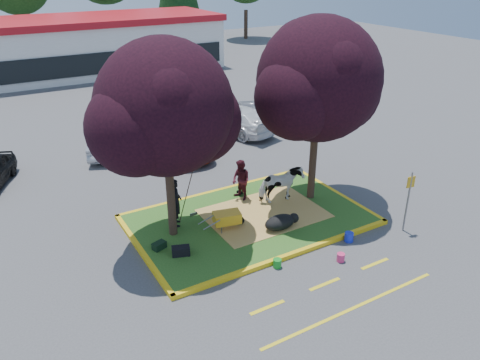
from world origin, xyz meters
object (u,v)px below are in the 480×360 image
cow (281,185)px  car_silver (107,141)px  wheelbarrow (227,218)px  bucket_blue (349,237)px  calf (280,222)px  handler (176,202)px  sign_post (409,196)px  bucket_green (277,263)px  bucket_pink (341,257)px

cow → car_silver: size_ratio=0.44×
wheelbarrow → cow: bearing=28.0°
bucket_blue → calf: bearing=136.1°
handler → sign_post: bearing=-100.6°
car_silver → bucket_blue: bearing=134.3°
handler → car_silver: handler is taller
wheelbarrow → car_silver: (-1.50, 9.37, 0.05)m
calf → sign_post: sign_post is taller
cow → bucket_green: 4.10m
bucket_pink → bucket_blue: bearing=36.3°
calf → bucket_blue: (1.69, -1.63, -0.24)m
bucket_pink → bucket_blue: size_ratio=0.85×
calf → bucket_green: (-1.21, -1.63, -0.26)m
wheelbarrow → calf: bearing=-17.5°
bucket_pink → car_silver: car_silver is taller
handler → car_silver: bearing=21.5°
calf → bucket_blue: size_ratio=3.62×
bucket_blue → cow: bearing=99.3°
wheelbarrow → sign_post: 6.18m
handler → wheelbarrow: (1.39, -1.14, -0.44)m
cow → sign_post: 4.58m
wheelbarrow → car_silver: 9.49m
cow → bucket_pink: 4.11m
handler → bucket_blue: bearing=-107.7°
calf → sign_post: size_ratio=0.52×
handler → cow: bearing=-75.0°
cow → bucket_pink: cow is taller
calf → wheelbarrow: wheelbarrow is taller
wheelbarrow → bucket_green: 2.61m
bucket_blue → sign_post: bearing=-11.5°
wheelbarrow → sign_post: (5.36, -2.98, 0.77)m
handler → bucket_pink: handler is taller
bucket_green → car_silver: bearing=98.8°
bucket_pink → car_silver: (-3.73, 12.67, 0.49)m
car_silver → wheelbarrow: bearing=121.6°
cow → calf: size_ratio=1.44×
cow → handler: handler is taller
sign_post → bucket_green: bearing=-177.9°
calf → car_silver: (-3.05, 10.29, 0.23)m
bucket_pink → bucket_blue: 1.26m
wheelbarrow → bucket_green: (0.34, -2.55, -0.44)m
cow → bucket_green: cow is taller
wheelbarrow → bucket_pink: bearing=-42.7°
bucket_green → car_silver: 12.08m
bucket_blue → car_silver: car_silver is taller
sign_post → car_silver: sign_post is taller
cow → handler: 4.13m
cow → bucket_blue: 3.39m
wheelbarrow → sign_post: sign_post is taller
calf → sign_post: (3.81, -2.06, 0.95)m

